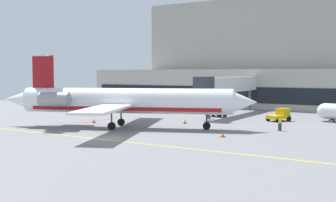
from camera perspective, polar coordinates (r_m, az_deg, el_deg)
The scene contains 10 objects.
ground at distance 43.35m, azimuth -8.38°, elevation -5.11°, with size 120.00×120.00×0.11m.
terminal_building at distance 85.10m, azimuth 12.89°, elevation 4.77°, with size 77.34×14.26×21.29m.
jet_bridge_west at distance 67.11m, azimuth 8.18°, elevation 2.17°, with size 2.40×20.96×6.13m.
regional_jet at distance 51.11m, azimuth -6.20°, elevation 0.00°, with size 30.42×24.45×8.92m.
baggage_tug at distance 64.00m, azimuth 6.81°, elevation -1.30°, with size 3.16×2.21×2.16m.
pushback_tractor at distance 60.24m, azimuth 14.95°, elevation -1.86°, with size 3.04×3.60×1.74m.
marshaller at distance 49.99m, azimuth 14.94°, elevation -2.83°, with size 0.83×0.34×1.92m.
safety_cone_alpha at distance 56.92m, azimuth -10.01°, elevation -2.69°, with size 0.47×0.47×0.55m.
safety_cone_bravo at distance 44.21m, azimuth 7.44°, elevation -4.54°, with size 0.47×0.47×0.55m.
safety_cone_charlie at distance 55.47m, azimuth 2.32°, elevation -2.81°, with size 0.47×0.47×0.55m.
Camera 1 is at (27.36, -32.95, 6.68)m, focal length 44.96 mm.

